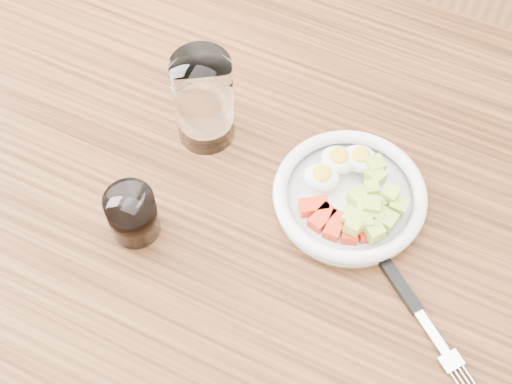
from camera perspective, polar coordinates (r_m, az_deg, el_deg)
The scene contains 6 objects.
ground at distance 1.63m, azimuth 0.17°, elevation -14.94°, with size 4.00×4.00×0.00m, color brown.
dining_table at distance 1.00m, azimuth 0.27°, elevation -4.47°, with size 1.50×0.90×0.77m.
bowl at distance 0.92m, azimuth 7.55°, elevation -0.23°, with size 0.20×0.20×0.05m.
fork at distance 0.88m, azimuth 11.99°, elevation -8.12°, with size 0.19×0.15×0.01m.
water_glass at distance 0.93m, azimuth -4.21°, elevation 7.31°, with size 0.08×0.08×0.14m, color white.
coffee_glass at distance 0.89m, azimuth -9.85°, elevation -1.78°, with size 0.06×0.06×0.07m.
Camera 1 is at (0.19, -0.40, 1.57)m, focal length 50.00 mm.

